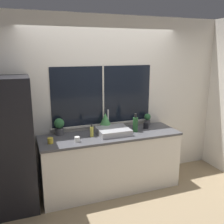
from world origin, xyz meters
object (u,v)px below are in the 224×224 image
object	(u,v)px
refrigerator	(5,147)
mug_black	(146,126)
soap_bottle	(92,131)
bottle_tall	(135,124)
mug_yellow	(50,141)
mug_white	(77,139)
potted_plant_center	(105,120)
potted_plant_right	(147,119)
potted_plant_left	(59,126)
sink	(113,131)

from	to	relation	value
refrigerator	mug_black	xyz separation A→B (m)	(2.15, 0.10, 0.03)
soap_bottle	bottle_tall	bearing A→B (deg)	-0.45
mug_yellow	mug_white	bearing A→B (deg)	-12.02
potted_plant_center	potted_plant_right	distance (m)	0.77
potted_plant_left	potted_plant_center	size ratio (longest dim) A/B	0.93
refrigerator	mug_white	size ratio (longest dim) A/B	23.85
bottle_tall	soap_bottle	bearing A→B (deg)	179.55
refrigerator	sink	size ratio (longest dim) A/B	3.86
refrigerator	potted_plant_right	size ratio (longest dim) A/B	9.18
bottle_tall	sink	bearing A→B (deg)	177.04
mug_yellow	soap_bottle	bearing A→B (deg)	6.66
potted_plant_left	mug_black	size ratio (longest dim) A/B	2.94
mug_black	mug_white	bearing A→B (deg)	-168.69
potted_plant_left	mug_black	xyz separation A→B (m)	(1.39, -0.16, -0.10)
refrigerator	sink	distance (m)	1.54
sink	potted_plant_right	size ratio (longest dim) A/B	2.38
mug_black	refrigerator	bearing A→B (deg)	-177.31
potted_plant_left	potted_plant_right	xyz separation A→B (m)	(1.50, 0.00, -0.03)
mug_black	potted_plant_center	bearing A→B (deg)	166.13
potted_plant_center	mug_yellow	world-z (taller)	potted_plant_center
mug_black	potted_plant_left	bearing A→B (deg)	173.37
refrigerator	potted_plant_left	size ratio (longest dim) A/B	7.14
soap_bottle	potted_plant_right	bearing A→B (deg)	13.51
mug_yellow	potted_plant_left	bearing A→B (deg)	61.69
potted_plant_right	mug_black	distance (m)	0.21
sink	potted_plant_center	bearing A→B (deg)	101.05
bottle_tall	mug_black	world-z (taller)	bottle_tall
bottle_tall	mug_black	bearing A→B (deg)	22.29
potted_plant_right	mug_white	world-z (taller)	potted_plant_right
potted_plant_left	sink	bearing A→B (deg)	-17.16
potted_plant_center	soap_bottle	bearing A→B (deg)	-139.37
soap_bottle	potted_plant_left	bearing A→B (deg)	149.80
potted_plant_center	bottle_tall	distance (m)	0.49
potted_plant_left	bottle_tall	distance (m)	1.18
sink	potted_plant_center	size ratio (longest dim) A/B	1.73
sink	potted_plant_right	xyz separation A→B (m)	(0.72, 0.24, 0.06)
potted_plant_center	bottle_tall	xyz separation A→B (m)	(0.41, -0.26, -0.04)
refrigerator	bottle_tall	bearing A→B (deg)	0.06
mug_white	mug_black	bearing A→B (deg)	11.31
potted_plant_center	mug_yellow	size ratio (longest dim) A/B	3.45
soap_bottle	mug_white	size ratio (longest dim) A/B	2.52
potted_plant_left	mug_black	world-z (taller)	potted_plant_left
sink	mug_black	size ratio (longest dim) A/B	5.46
potted_plant_center	potted_plant_right	xyz separation A→B (m)	(0.76, 0.00, -0.05)
potted_plant_center	mug_black	world-z (taller)	potted_plant_center
refrigerator	mug_black	bearing A→B (deg)	2.69
refrigerator	soap_bottle	xyz separation A→B (m)	(1.19, 0.01, 0.07)
refrigerator	bottle_tall	xyz separation A→B (m)	(1.90, 0.00, 0.11)
potted_plant_left	soap_bottle	distance (m)	0.51
potted_plant_right	potted_plant_left	bearing A→B (deg)	-180.00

